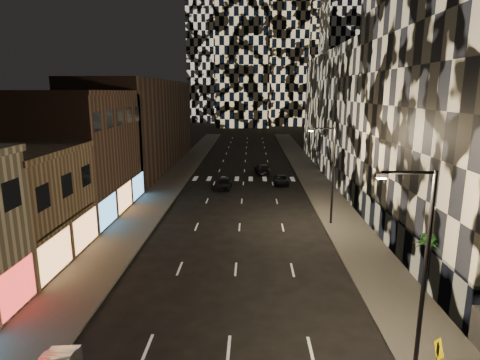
# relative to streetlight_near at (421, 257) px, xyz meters

# --- Properties ---
(sidewalk_left) EXTENTS (4.00, 120.00, 0.15)m
(sidewalk_left) POSITION_rel_streetlight_near_xyz_m (-18.35, 40.00, -5.28)
(sidewalk_left) COLOR #47443F
(sidewalk_left) RESTS_ON ground
(sidewalk_right) EXTENTS (4.00, 120.00, 0.15)m
(sidewalk_right) POSITION_rel_streetlight_near_xyz_m (1.65, 40.00, -5.28)
(sidewalk_right) COLOR #47443F
(sidewalk_right) RESTS_ON ground
(curb_left) EXTENTS (0.20, 120.00, 0.15)m
(curb_left) POSITION_rel_streetlight_near_xyz_m (-16.25, 40.00, -5.28)
(curb_left) COLOR #4C4C47
(curb_left) RESTS_ON ground
(curb_right) EXTENTS (0.20, 120.00, 0.15)m
(curb_right) POSITION_rel_streetlight_near_xyz_m (-0.45, 40.00, -5.28)
(curb_right) COLOR #4C4C47
(curb_right) RESTS_ON ground
(retail_tan) EXTENTS (10.00, 10.00, 8.00)m
(retail_tan) POSITION_rel_streetlight_near_xyz_m (-25.35, 11.00, -1.35)
(retail_tan) COLOR #7B6549
(retail_tan) RESTS_ON ground
(retail_brown) EXTENTS (10.00, 15.00, 12.00)m
(retail_brown) POSITION_rel_streetlight_near_xyz_m (-25.35, 23.50, 0.65)
(retail_brown) COLOR #4E372C
(retail_brown) RESTS_ON ground
(retail_filler_left) EXTENTS (10.00, 40.00, 14.00)m
(retail_filler_left) POSITION_rel_streetlight_near_xyz_m (-25.35, 50.00, 1.65)
(retail_filler_left) COLOR #4E372C
(retail_filler_left) RESTS_ON ground
(midrise_base) EXTENTS (0.60, 25.00, 3.00)m
(midrise_base) POSITION_rel_streetlight_near_xyz_m (3.95, 14.50, -3.85)
(midrise_base) COLOR #383838
(midrise_base) RESTS_ON ground
(midrise_filler_right) EXTENTS (16.00, 40.00, 18.00)m
(midrise_filler_right) POSITION_rel_streetlight_near_xyz_m (11.65, 47.00, 3.65)
(midrise_filler_right) COLOR #232326
(midrise_filler_right) RESTS_ON ground
(streetlight_near) EXTENTS (2.55, 0.25, 9.00)m
(streetlight_near) POSITION_rel_streetlight_near_xyz_m (0.00, 0.00, 0.00)
(streetlight_near) COLOR black
(streetlight_near) RESTS_ON sidewalk_right
(streetlight_far) EXTENTS (2.55, 0.25, 9.00)m
(streetlight_far) POSITION_rel_streetlight_near_xyz_m (0.00, 20.00, 0.00)
(streetlight_far) COLOR black
(streetlight_far) RESTS_ON sidewalk_right
(car_dark_midlane) EXTENTS (2.05, 4.50, 1.50)m
(car_dark_midlane) POSITION_rel_streetlight_near_xyz_m (-10.79, 33.84, -4.60)
(car_dark_midlane) COLOR black
(car_dark_midlane) RESTS_ON ground
(car_dark_oncoming) EXTENTS (2.48, 5.23, 1.47)m
(car_dark_oncoming) POSITION_rel_streetlight_near_xyz_m (-5.59, 43.77, -4.62)
(car_dark_oncoming) COLOR black
(car_dark_oncoming) RESTS_ON ground
(car_dark_rightlane) EXTENTS (2.02, 4.30, 1.19)m
(car_dark_rightlane) POSITION_rel_streetlight_near_xyz_m (-3.26, 36.63, -4.76)
(car_dark_rightlane) COLOR black
(car_dark_rightlane) RESTS_ON ground
(ped_sign) EXTENTS (0.16, 0.98, 2.96)m
(ped_sign) POSITION_rel_streetlight_near_xyz_m (-0.06, -2.45, -3.17)
(ped_sign) COLOR black
(ped_sign) RESTS_ON sidewalk_right
(palm_tree) EXTENTS (2.01, 1.98, 3.93)m
(palm_tree) POSITION_rel_streetlight_near_xyz_m (3.15, 6.27, -1.96)
(palm_tree) COLOR #47331E
(palm_tree) RESTS_ON sidewalk_right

